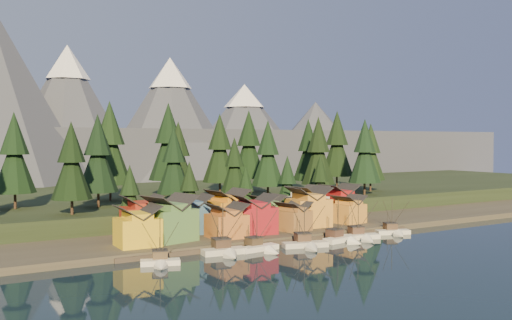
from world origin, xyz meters
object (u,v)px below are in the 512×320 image
boat_5 (362,231)px  house_front_0 (138,225)px  house_back_0 (141,215)px  house_back_1 (192,213)px  house_front_1 (170,217)px  boat_2 (262,242)px  boat_3 (307,239)px  boat_6 (394,227)px  boat_4 (343,233)px  boat_1 (226,244)px  boat_0 (160,255)px

boat_5 → house_front_0: 54.04m
house_back_0 → house_back_1: house_back_0 is taller
house_front_1 → house_back_1: (9.10, 7.30, -0.51)m
boat_2 → house_front_1: size_ratio=0.90×
boat_2 → house_back_0: bearing=120.0°
boat_3 → boat_6: (30.05, 2.76, -0.09)m
boat_4 → house_front_1: house_front_1 is taller
boat_6 → house_back_1: 51.92m
boat_6 → boat_4: bearing=-153.5°
boat_5 → house_front_0: bearing=-179.1°
boat_6 → house_front_1: (-56.10, 14.31, 4.95)m
boat_1 → boat_5: size_ratio=1.08×
boat_2 → boat_0: bearing=177.8°
boat_2 → house_front_0: (-23.72, 12.63, 4.15)m
house_back_1 → house_front_0: bearing=-145.1°
house_back_0 → house_back_1: bearing=-6.1°
boat_0 → boat_4: 46.73m
boat_0 → house_back_0: 27.64m
boat_4 → boat_3: bearing=176.0°
house_front_0 → boat_6: bearing=-8.3°
house_front_1 → house_back_1: bearing=26.1°
boat_6 → house_back_0: bearing=179.5°
house_front_1 → boat_5: bearing=-32.0°
boat_2 → boat_4: boat_4 is taller
house_back_0 → boat_5: bearing=-22.9°
boat_3 → house_front_0: bearing=173.6°
boat_4 → boat_2: bearing=167.7°
boat_4 → house_front_0: size_ratio=1.24×
boat_5 → boat_6: bearing=20.4°
boat_1 → boat_2: bearing=4.3°
boat_3 → house_back_0: bearing=154.2°
house_back_0 → boat_6: bearing=-16.8°
boat_1 → house_front_1: 16.47m
boat_0 → boat_2: size_ratio=0.96×
boat_2 → house_front_0: house_front_0 is taller
house_front_0 → house_front_1: bearing=17.5°
boat_1 → house_front_1: size_ratio=1.02×
boat_3 → boat_2: bearing=-174.5°
house_front_1 → boat_3: bearing=-45.8°
boat_3 → house_front_1: house_front_1 is taller
boat_0 → boat_1: bearing=28.8°
boat_1 → boat_2: size_ratio=1.14×
boat_4 → boat_6: 18.56m
boat_2 → boat_3: 10.98m
boat_4 → boat_5: 6.24m
boat_3 → house_front_0: (-34.48, 14.77, 4.03)m
boat_4 → boat_6: boat_4 is taller
house_front_0 → boat_0: bearing=-90.4°
boat_0 → boat_4: size_ratio=0.91×
boat_1 → boat_6: (49.50, 0.09, -0.41)m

